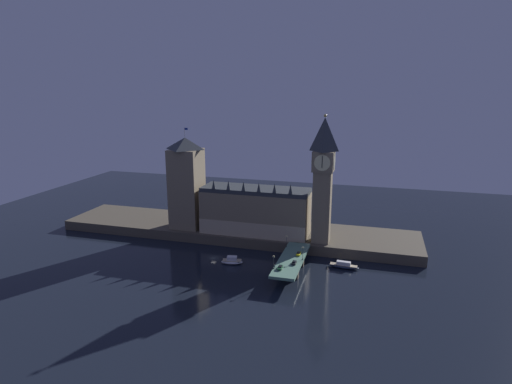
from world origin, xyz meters
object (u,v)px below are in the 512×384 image
clock_tower (323,176)px  pedestrian_near_rail (275,266)px  car_southbound_lead (294,263)px  street_lamp_near (274,260)px  boat_downstream (344,266)px  victoria_tower (187,183)px  car_southbound_trail (299,254)px  street_lamp_mid (303,251)px  car_northbound_trail (280,267)px  street_lamp_far (287,240)px  boat_upstream (232,261)px

clock_tower → pedestrian_near_rail: size_ratio=40.67×
car_southbound_lead → pedestrian_near_rail: (-7.84, -7.58, 0.21)m
street_lamp_near → boat_downstream: (30.64, 25.66, -9.76)m
victoria_tower → boat_downstream: (97.34, -24.37, -32.21)m
car_southbound_lead → boat_downstream: 28.92m
car_southbound_trail → boat_downstream: bearing=12.9°
street_lamp_mid → boat_downstream: street_lamp_mid is taller
car_northbound_trail → victoria_tower: bearing=144.9°
victoria_tower → street_lamp_far: (66.70, -20.58, -22.58)m
car_southbound_lead → street_lamp_near: size_ratio=0.59×
car_southbound_trail → street_lamp_near: 22.40m
clock_tower → car_southbound_trail: clock_tower is taller
clock_tower → street_lamp_mid: clock_tower is taller
boat_upstream → boat_downstream: bearing=10.3°
victoria_tower → street_lamp_near: 86.34m
car_northbound_trail → car_southbound_lead: 9.10m
pedestrian_near_rail → street_lamp_mid: (10.86, 13.86, 3.45)m
clock_tower → victoria_tower: clock_tower is taller
boat_upstream → boat_downstream: size_ratio=0.75×
street_lamp_mid → boat_downstream: size_ratio=0.44×
clock_tower → street_lamp_mid: bearing=-98.6°
victoria_tower → car_southbound_lead: victoria_tower is taller
victoria_tower → pedestrian_near_rail: bearing=-36.2°
car_southbound_trail → boat_downstream: size_ratio=0.30×
street_lamp_near → boat_upstream: bearing=149.5°
car_southbound_trail → victoria_tower: bearing=158.5°
car_northbound_trail → street_lamp_near: street_lamp_near is taller
boat_downstream → clock_tower: bearing=125.7°
clock_tower → car_southbound_lead: clock_tower is taller
pedestrian_near_rail → street_lamp_mid: size_ratio=0.25×
car_northbound_trail → boat_upstream: 32.93m
car_southbound_trail → boat_downstream: (22.40, 5.14, -6.13)m
street_lamp_far → boat_downstream: 32.34m
car_southbound_lead → boat_downstream: car_southbound_lead is taller
pedestrian_near_rail → boat_downstream: size_ratio=0.11×
street_lamp_near → street_lamp_mid: (11.26, 14.72, 0.10)m
clock_tower → boat_upstream: (-42.02, -30.67, -41.68)m
clock_tower → car_northbound_trail: size_ratio=14.82×
clock_tower → street_lamp_far: size_ratio=10.67×
pedestrian_near_rail → street_lamp_far: (-0.40, 28.58, 3.21)m
car_southbound_lead → clock_tower: bearing=78.3°
pedestrian_near_rail → boat_downstream: pedestrian_near_rail is taller
car_northbound_trail → car_southbound_lead: size_ratio=1.19×
victoria_tower → car_southbound_lead: bearing=-29.0°
boat_upstream → boat_downstream: 57.59m
clock_tower → car_northbound_trail: 58.85m
street_lamp_far → boat_upstream: bearing=-151.5°
clock_tower → boat_downstream: bearing=-54.3°
clock_tower → car_northbound_trail: (-13.00, -44.99, -35.64)m
pedestrian_near_rail → street_lamp_near: (-0.40, -0.86, 3.35)m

